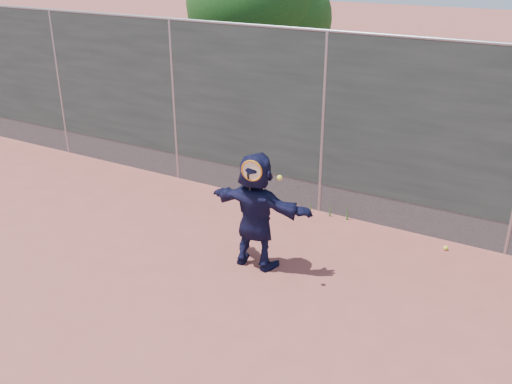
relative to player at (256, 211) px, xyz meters
The scene contains 7 objects.
ground 1.64m from the player, 88.00° to the right, with size 80.00×80.00×0.00m, color #9E4C42.
player is the anchor object (origin of this frame).
ball_ground 2.98m from the player, 37.89° to the left, with size 0.07×0.07×0.07m, color yellow.
fence 2.22m from the player, 88.65° to the left, with size 20.00×0.06×3.03m.
swing_action 0.69m from the player, 65.86° to the right, with size 0.64×0.22×0.51m.
tree_left 6.22m from the player, 118.57° to the left, with size 3.15×3.00×4.53m.
weed_clump 2.12m from the player, 80.10° to the left, with size 0.68×0.07×0.30m.
Camera 1 is at (3.48, -4.71, 4.20)m, focal length 40.00 mm.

